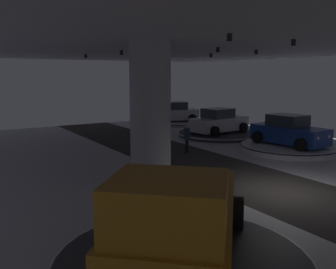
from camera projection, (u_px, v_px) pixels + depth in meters
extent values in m
cube|color=silver|center=(285.00, 193.00, 13.24)|extent=(24.00, 44.00, 0.05)
cube|color=#383330|center=(285.00, 192.00, 13.24)|extent=(4.40, 44.00, 0.01)
cube|color=silver|center=(293.00, 36.00, 12.34)|extent=(24.00, 44.00, 0.10)
cylinder|color=black|center=(229.00, 37.00, 10.66)|extent=(0.16, 0.16, 0.22)
cylinder|color=black|center=(158.00, 47.00, 14.44)|extent=(0.16, 0.16, 0.22)
cylinder|color=black|center=(121.00, 53.00, 17.82)|extent=(0.16, 0.16, 0.22)
cylinder|color=black|center=(86.00, 56.00, 21.18)|extent=(0.16, 0.16, 0.22)
cylinder|color=black|center=(293.00, 42.00, 12.34)|extent=(0.16, 0.16, 0.22)
cylinder|color=black|center=(218.00, 50.00, 15.83)|extent=(0.16, 0.16, 0.22)
cylinder|color=black|center=(166.00, 54.00, 19.12)|extent=(0.16, 0.16, 0.22)
cylinder|color=black|center=(135.00, 57.00, 22.68)|extent=(0.16, 0.16, 0.22)
cylinder|color=black|center=(256.00, 52.00, 17.41)|extent=(0.16, 0.16, 0.22)
cylinder|color=black|center=(211.00, 56.00, 20.51)|extent=(0.16, 0.16, 0.22)
cylinder|color=black|center=(170.00, 58.00, 24.01)|extent=(0.16, 0.16, 0.22)
cylinder|color=#ADADB2|center=(150.00, 114.00, 13.98)|extent=(1.58, 1.58, 5.50)
cylinder|color=#333338|center=(219.00, 134.00, 25.57)|extent=(5.70, 5.70, 0.23)
cylinder|color=white|center=(219.00, 133.00, 25.56)|extent=(5.82, 5.82, 0.05)
cube|color=silver|center=(219.00, 124.00, 25.45)|extent=(4.37, 2.25, 0.90)
cube|color=#2D3842|center=(218.00, 113.00, 25.24)|extent=(2.06, 1.76, 0.70)
cylinder|color=black|center=(223.00, 124.00, 27.15)|extent=(0.70, 0.29, 0.68)
cylinder|color=black|center=(243.00, 127.00, 25.60)|extent=(0.70, 0.29, 0.68)
cylinder|color=black|center=(194.00, 128.00, 25.39)|extent=(0.70, 0.29, 0.68)
cylinder|color=black|center=(215.00, 131.00, 23.85)|extent=(0.70, 0.29, 0.68)
sphere|color=white|center=(233.00, 119.00, 27.08)|extent=(0.18, 0.18, 0.18)
sphere|color=white|center=(244.00, 121.00, 26.32)|extent=(0.18, 0.18, 0.18)
cylinder|color=silver|center=(288.00, 148.00, 20.50)|extent=(5.28, 5.28, 0.33)
cylinder|color=black|center=(289.00, 145.00, 20.48)|extent=(5.39, 5.39, 0.05)
cube|color=navy|center=(289.00, 134.00, 20.37)|extent=(2.04, 4.30, 0.90)
cube|color=#2D3842|center=(288.00, 121.00, 20.37)|extent=(1.67, 1.99, 0.70)
cylinder|color=black|center=(322.00, 141.00, 19.84)|extent=(0.26, 0.69, 0.68)
cylinder|color=black|center=(300.00, 145.00, 18.70)|extent=(0.26, 0.69, 0.68)
cylinder|color=black|center=(279.00, 134.00, 22.14)|extent=(0.26, 0.69, 0.68)
cylinder|color=black|center=(257.00, 137.00, 20.99)|extent=(0.26, 0.69, 0.68)
sphere|color=white|center=(328.00, 136.00, 18.98)|extent=(0.18, 0.18, 0.18)
sphere|color=white|center=(318.00, 138.00, 18.42)|extent=(0.18, 0.18, 0.18)
cylinder|color=#333338|center=(182.00, 265.00, 7.90)|extent=(5.56, 5.57, 0.27)
cylinder|color=white|center=(182.00, 260.00, 7.88)|extent=(5.68, 5.68, 0.05)
cube|color=#B77519|center=(183.00, 226.00, 7.76)|extent=(5.14, 5.32, 1.20)
cube|color=#B77519|center=(168.00, 208.00, 5.94)|extent=(2.55, 2.54, 1.00)
cube|color=#28333D|center=(173.00, 198.00, 6.43)|extent=(1.34, 1.25, 0.75)
cylinder|color=black|center=(238.00, 213.00, 9.40)|extent=(0.78, 0.81, 0.84)
cylinder|color=black|center=(150.00, 207.00, 9.82)|extent=(0.78, 0.81, 0.84)
cylinder|color=#B7B7BC|center=(173.00, 123.00, 31.77)|extent=(4.89, 4.89, 0.23)
cylinder|color=black|center=(173.00, 122.00, 31.76)|extent=(4.99, 4.99, 0.05)
cube|color=silver|center=(173.00, 114.00, 31.65)|extent=(4.52, 2.79, 0.90)
cube|color=#2D3842|center=(175.00, 106.00, 31.58)|extent=(2.23, 1.99, 0.70)
cylinder|color=black|center=(161.00, 119.00, 30.33)|extent=(0.71, 0.38, 0.68)
cylinder|color=black|center=(154.00, 117.00, 32.21)|extent=(0.71, 0.38, 0.68)
cylinder|color=black|center=(192.00, 118.00, 31.18)|extent=(0.71, 0.38, 0.68)
cylinder|color=black|center=(184.00, 116.00, 33.06)|extent=(0.71, 0.38, 0.68)
sphere|color=white|center=(152.00, 114.00, 30.55)|extent=(0.18, 0.18, 0.18)
sphere|color=white|center=(149.00, 113.00, 31.49)|extent=(0.18, 0.18, 0.18)
cylinder|color=black|center=(186.00, 146.00, 19.78)|extent=(0.14, 0.14, 0.80)
cylinder|color=black|center=(187.00, 145.00, 19.94)|extent=(0.14, 0.14, 0.80)
cylinder|color=#233851|center=(187.00, 134.00, 19.75)|extent=(0.32, 0.32, 0.62)
sphere|color=beige|center=(187.00, 126.00, 19.68)|extent=(0.22, 0.22, 0.22)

